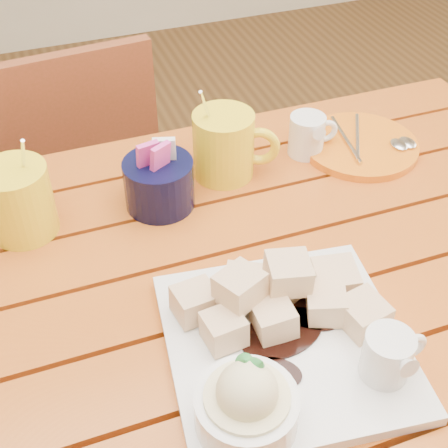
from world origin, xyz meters
name	(u,v)px	position (x,y,z in m)	size (l,w,h in m)	color
table	(240,329)	(0.00, 0.00, 0.64)	(1.20, 0.79, 0.75)	#A23E14
dessert_plate	(280,346)	(-0.01, -0.15, 0.78)	(0.32, 0.32, 0.11)	white
coffee_mug_left	(16,200)	(-0.27, 0.21, 0.81)	(0.14, 0.10, 0.17)	yellow
coffee_mug_right	(225,144)	(0.06, 0.24, 0.81)	(0.14, 0.10, 0.17)	yellow
cream_pitcher	(308,134)	(0.22, 0.24, 0.79)	(0.09, 0.07, 0.07)	white
sugar_caddy	(159,182)	(-0.06, 0.20, 0.79)	(0.11, 0.11, 0.12)	black
orange_saucer	(361,145)	(0.31, 0.22, 0.76)	(0.20, 0.20, 0.02)	orange
chair_far	(65,187)	(-0.18, 0.66, 0.48)	(0.44, 0.44, 0.85)	brown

